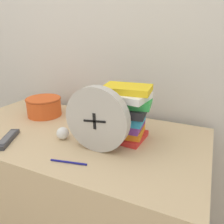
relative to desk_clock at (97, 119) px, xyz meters
The scene contains 8 objects.
wall_back 0.64m from the desk_clock, 111.48° to the left, with size 6.00×0.04×2.40m.
desk 0.56m from the desk_clock, 152.85° to the left, with size 1.33×0.69×0.75m.
desk_clock is the anchor object (origin of this frame).
book_stack 0.16m from the desk_clock, 65.57° to the left, with size 0.27×0.23×0.26m.
basket 0.55m from the desk_clock, 154.56° to the left, with size 0.21×0.21×0.11m.
tv_remote 0.45m from the desk_clock, 165.78° to the right, with size 0.12×0.19×0.02m.
crumpled_paper_ball 0.23m from the desk_clock, behind, with size 0.06×0.06×0.06m.
pen 0.20m from the desk_clock, 110.73° to the right, with size 0.15×0.04×0.01m.
Camera 1 is at (0.61, -0.50, 1.23)m, focal length 35.00 mm.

